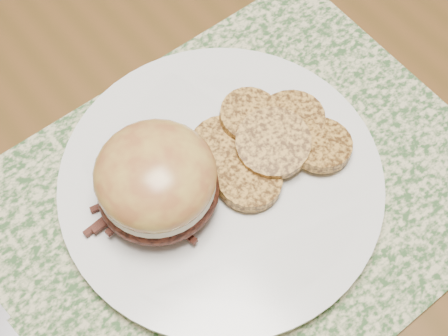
{
  "coord_description": "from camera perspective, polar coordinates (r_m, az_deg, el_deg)",
  "views": [
    {
      "loc": [
        -0.01,
        -0.18,
        1.24
      ],
      "look_at": [
        0.13,
        0.0,
        0.79
      ],
      "focal_mm": 50.0,
      "sensor_mm": 36.0,
      "label": 1
    }
  ],
  "objects": [
    {
      "name": "dinner_plate",
      "position": [
        0.53,
        -0.27,
        -1.27
      ],
      "size": [
        0.26,
        0.26,
        0.02
      ],
      "primitive_type": "cylinder",
      "color": "silver",
      "rests_on": "placemat"
    },
    {
      "name": "placemat",
      "position": [
        0.53,
        0.4,
        -3.67
      ],
      "size": [
        0.45,
        0.33,
        0.0
      ],
      "primitive_type": "cube",
      "color": "#32532B",
      "rests_on": "dining_table"
    },
    {
      "name": "dining_table",
      "position": [
        0.6,
        -10.17,
        -12.4
      ],
      "size": [
        1.5,
        0.9,
        0.75
      ],
      "color": "#583819",
      "rests_on": "ground"
    },
    {
      "name": "pork_sandwich",
      "position": [
        0.49,
        -6.18,
        -1.23
      ],
      "size": [
        0.13,
        0.12,
        0.07
      ],
      "rotation": [
        0.0,
        0.0,
        -0.37
      ],
      "color": "black",
      "rests_on": "dinner_plate"
    },
    {
      "name": "roasted_potatoes",
      "position": [
        0.53,
        4.04,
        2.45
      ],
      "size": [
        0.14,
        0.13,
        0.03
      ],
      "color": "#B88236",
      "rests_on": "dinner_plate"
    }
  ]
}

